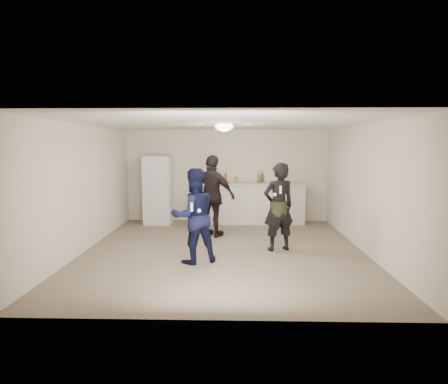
{
  "coord_description": "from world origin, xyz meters",
  "views": [
    {
      "loc": [
        0.2,
        -7.25,
        2.09
      ],
      "look_at": [
        0.0,
        0.2,
        1.15
      ],
      "focal_mm": 30.0,
      "sensor_mm": 36.0,
      "label": 1
    }
  ],
  "objects_px": {
    "man": "(194,216)",
    "spectator": "(213,196)",
    "shaker": "(236,179)",
    "counter": "(255,204)",
    "woman": "(279,207)",
    "fridge": "(158,190)"
  },
  "relations": [
    {
      "from": "shaker",
      "to": "woman",
      "type": "xyz_separation_m",
      "value": [
        0.82,
        -2.68,
        -0.3
      ]
    },
    {
      "from": "counter",
      "to": "shaker",
      "type": "height_order",
      "value": "shaker"
    },
    {
      "from": "fridge",
      "to": "woman",
      "type": "relative_size",
      "value": 1.03
    },
    {
      "from": "woman",
      "to": "spectator",
      "type": "height_order",
      "value": "spectator"
    },
    {
      "from": "counter",
      "to": "fridge",
      "type": "xyz_separation_m",
      "value": [
        -2.58,
        -0.07,
        0.38
      ]
    },
    {
      "from": "woman",
      "to": "shaker",
      "type": "bearing_deg",
      "value": -92.31
    },
    {
      "from": "man",
      "to": "spectator",
      "type": "bearing_deg",
      "value": -121.59
    },
    {
      "from": "counter",
      "to": "man",
      "type": "xyz_separation_m",
      "value": [
        -1.27,
        -3.43,
        0.32
      ]
    },
    {
      "from": "fridge",
      "to": "shaker",
      "type": "xyz_separation_m",
      "value": [
        2.08,
        0.13,
        0.28
      ]
    },
    {
      "from": "man",
      "to": "spectator",
      "type": "relative_size",
      "value": 0.9
    },
    {
      "from": "shaker",
      "to": "woman",
      "type": "height_order",
      "value": "woman"
    },
    {
      "from": "counter",
      "to": "fridge",
      "type": "bearing_deg",
      "value": -178.45
    },
    {
      "from": "shaker",
      "to": "spectator",
      "type": "bearing_deg",
      "value": -108.92
    },
    {
      "from": "man",
      "to": "counter",
      "type": "bearing_deg",
      "value": -135.09
    },
    {
      "from": "woman",
      "to": "fridge",
      "type": "bearing_deg",
      "value": -60.61
    },
    {
      "from": "shaker",
      "to": "spectator",
      "type": "xyz_separation_m",
      "value": [
        -0.54,
        -1.59,
        -0.24
      ]
    },
    {
      "from": "shaker",
      "to": "man",
      "type": "relative_size",
      "value": 0.1
    },
    {
      "from": "counter",
      "to": "fridge",
      "type": "distance_m",
      "value": 2.61
    },
    {
      "from": "man",
      "to": "spectator",
      "type": "distance_m",
      "value": 1.92
    },
    {
      "from": "fridge",
      "to": "man",
      "type": "distance_m",
      "value": 3.61
    },
    {
      "from": "counter",
      "to": "spectator",
      "type": "bearing_deg",
      "value": -124.39
    },
    {
      "from": "counter",
      "to": "shaker",
      "type": "relative_size",
      "value": 15.29
    }
  ]
}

